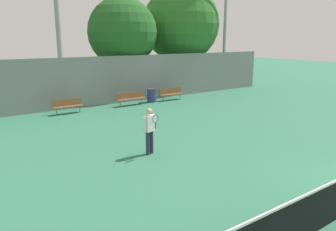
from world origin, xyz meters
name	(u,v)px	position (x,y,z in m)	size (l,w,h in m)	color
tennis_player	(150,128)	(-3.36, 6.31, 0.98)	(0.56, 0.48, 1.70)	#282D47
bench_courtside_near	(171,93)	(3.67, 14.65, 0.50)	(1.82, 0.40, 0.83)	brown
bench_courtside_far	(131,97)	(0.50, 14.65, 0.50)	(1.97, 0.40, 0.83)	brown
bench_adjacent_court	(68,105)	(-3.54, 14.65, 0.50)	(1.66, 0.40, 0.83)	brown
light_pole_near_left	(56,1)	(-3.33, 15.96, 6.15)	(0.90, 0.60, 11.01)	#939399
light_pole_far_right	(226,1)	(9.84, 15.89, 7.00)	(0.90, 0.60, 12.05)	#939399
trash_bin	(152,95)	(2.17, 14.78, 0.44)	(0.62, 0.62, 0.88)	navy
back_fence	(115,80)	(0.00, 15.79, 1.53)	(26.76, 0.06, 3.05)	gray
tree_green_broad	(181,24)	(7.45, 18.50, 5.27)	(6.19, 6.19, 8.37)	brown
tree_dark_dense	(122,33)	(1.74, 17.84, 4.53)	(4.88, 4.88, 6.99)	brown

